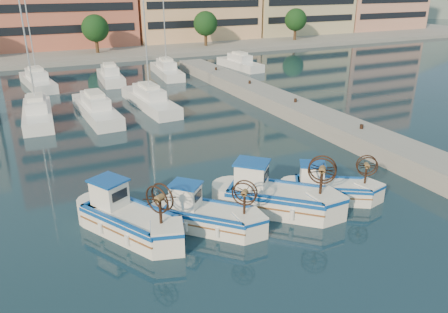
# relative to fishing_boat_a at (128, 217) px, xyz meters

# --- Properties ---
(ground) EXTENTS (300.00, 300.00, 0.00)m
(ground) POSITION_rel_fishing_boat_a_xyz_m (4.53, -1.63, -0.83)
(ground) COLOR #193042
(ground) RESTS_ON ground
(quay) EXTENTS (3.00, 60.00, 1.20)m
(quay) POSITION_rel_fishing_boat_a_xyz_m (17.53, 6.37, -0.23)
(quay) COLOR gray
(quay) RESTS_ON ground
(hill_east) EXTENTS (160.00, 160.00, 50.00)m
(hill_east) POSITION_rel_fishing_boat_a_xyz_m (144.53, 108.37, -0.83)
(hill_east) COLOR slate
(hill_east) RESTS_ON ground
(yacht_marina) EXTENTS (40.80, 23.81, 11.50)m
(yacht_marina) POSITION_rel_fishing_boat_a_xyz_m (1.75, 26.15, -0.30)
(yacht_marina) COLOR white
(yacht_marina) RESTS_ON ground
(fishing_boat_a) EXTENTS (3.93, 4.99, 3.02)m
(fishing_boat_a) POSITION_rel_fishing_boat_a_xyz_m (0.00, 0.00, 0.00)
(fishing_boat_a) COLOR white
(fishing_boat_a) RESTS_ON ground
(fishing_boat_b) EXTENTS (4.13, 4.14, 2.68)m
(fishing_boat_b) POSITION_rel_fishing_boat_a_xyz_m (3.34, -1.13, -0.09)
(fishing_boat_b) COLOR white
(fishing_boat_b) RESTS_ON ground
(fishing_boat_c) EXTENTS (4.98, 4.85, 3.19)m
(fishing_boat_c) POSITION_rel_fishing_boat_a_xyz_m (7.05, -1.13, 0.05)
(fishing_boat_c) COLOR white
(fishing_boat_c) RESTS_ON ground
(fishing_boat_d) EXTENTS (4.19, 3.48, 2.55)m
(fishing_boat_d) POSITION_rel_fishing_boat_a_xyz_m (10.29, -1.33, -0.13)
(fishing_boat_d) COLOR white
(fishing_boat_d) RESTS_ON ground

